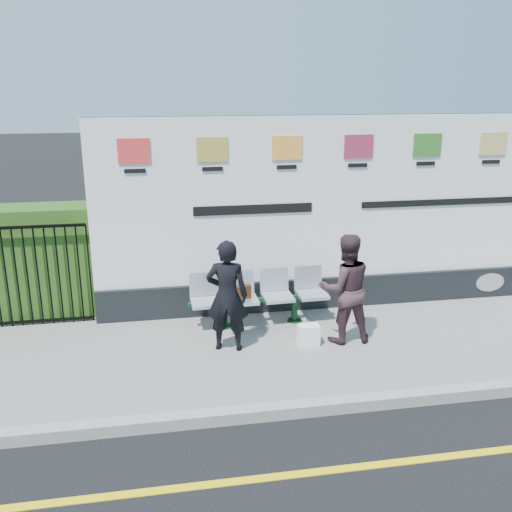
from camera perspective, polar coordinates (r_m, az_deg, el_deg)
The scene contains 12 objects.
ground at distance 6.25m, azimuth 16.70°, elevation -18.89°, with size 80.00×80.00×0.00m, color black.
pavement at distance 8.20m, azimuth 8.98°, elevation -8.75°, with size 14.00×3.00×0.12m, color slate.
kerb at distance 6.97m, azimuth 13.04°, elevation -13.87°, with size 14.00×0.18×0.14m, color gray.
yellow_line at distance 6.25m, azimuth 16.71°, elevation -18.86°, with size 14.00×0.10×0.01m, color yellow.
billboard at distance 9.10m, azimuth 9.64°, elevation 2.95°, with size 8.00×0.30×3.00m.
hedge at distance 9.37m, azimuth -22.29°, elevation -0.56°, with size 2.35×0.70×1.70m, color #2D5218.
railing at distance 8.97m, azimuth -22.80°, elevation -1.90°, with size 2.05×0.06×1.54m, color black, non-canonical shape.
bench at distance 8.52m, azimuth 0.41°, elevation -5.46°, with size 2.03×0.54×0.44m, color silver, non-canonical shape.
woman_left at distance 7.57m, azimuth -2.91°, elevation -3.99°, with size 0.56×0.37×1.53m, color black.
woman_right at distance 7.89m, azimuth 8.91°, elevation -3.23°, with size 0.75×0.58×1.54m, color #3C272B.
handbag_brown at distance 8.36m, azimuth -1.38°, elevation -3.60°, with size 0.25×0.11×0.19m, color black.
carrier_bag_white at distance 7.93m, azimuth 5.26°, elevation -7.88°, with size 0.29×0.18×0.29m, color white.
Camera 1 is at (-2.52, -4.46, 3.60)m, focal length 40.00 mm.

